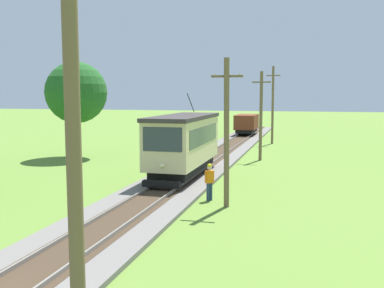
# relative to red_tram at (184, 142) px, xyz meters

# --- Properties ---
(red_tram) EXTENTS (2.60, 8.54, 4.79)m
(red_tram) POSITION_rel_red_tram_xyz_m (0.00, 0.00, 0.00)
(red_tram) COLOR beige
(red_tram) RESTS_ON rail_right
(freight_car) EXTENTS (2.40, 5.20, 2.31)m
(freight_car) POSITION_rel_red_tram_xyz_m (-0.00, 28.03, -0.64)
(freight_car) COLOR brown
(freight_car) RESTS_ON rail_right
(utility_pole_foreground) EXTENTS (1.40, 0.26, 7.81)m
(utility_pole_foreground) POSITION_rel_red_tram_xyz_m (3.67, -19.01, 1.81)
(utility_pole_foreground) COLOR brown
(utility_pole_foreground) RESTS_ON ground
(utility_pole_near_tram) EXTENTS (1.40, 0.50, 6.62)m
(utility_pole_near_tram) POSITION_rel_red_tram_xyz_m (3.67, -6.02, 1.21)
(utility_pole_near_tram) COLOR brown
(utility_pole_near_tram) RESTS_ON ground
(utility_pole_mid) EXTENTS (1.40, 0.36, 6.80)m
(utility_pole_mid) POSITION_rel_red_tram_xyz_m (3.67, 8.69, 1.30)
(utility_pole_mid) COLOR brown
(utility_pole_mid) RESTS_ON ground
(utility_pole_far) EXTENTS (1.40, 0.56, 7.92)m
(utility_pole_far) POSITION_rel_red_tram_xyz_m (3.67, 20.33, 1.86)
(utility_pole_far) COLOR brown
(utility_pole_far) RESTS_ON ground
(gravel_pile) EXTENTS (2.68, 2.68, 1.31)m
(gravel_pile) POSITION_rel_red_tram_xyz_m (-4.82, 26.56, -1.54)
(gravel_pile) COLOR gray
(gravel_pile) RESTS_ON ground
(track_worker) EXTENTS (0.44, 0.44, 1.78)m
(track_worker) POSITION_rel_red_tram_xyz_m (2.67, -4.96, -1.21)
(track_worker) COLOR navy
(track_worker) RESTS_ON ground
(tree_left_near) EXTENTS (4.87, 4.87, 7.64)m
(tree_left_near) POSITION_rel_red_tram_xyz_m (-10.68, 6.38, 3.01)
(tree_left_near) COLOR #4C3823
(tree_left_near) RESTS_ON ground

